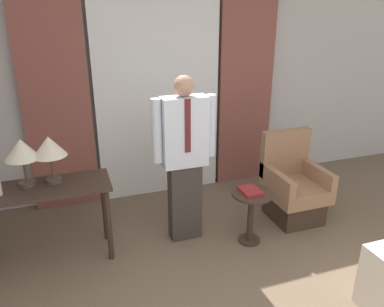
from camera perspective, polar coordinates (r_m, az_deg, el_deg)
name	(u,v)px	position (r m, az deg, el deg)	size (l,w,h in m)	color
wall_back	(156,88)	(4.74, -5.55, 9.88)	(10.00, 0.06, 2.70)	beige
curtain_sheer_center	(158,95)	(4.63, -5.13, 8.86)	(1.53, 0.06, 2.58)	white
curtain_drape_left	(56,102)	(4.50, -19.96, 7.32)	(0.75, 0.06, 2.58)	brown
curtain_drape_right	(246,89)	(5.04, 8.18, 9.75)	(0.75, 0.06, 2.58)	brown
desk	(43,200)	(3.69, -21.75, -6.58)	(1.22, 0.49, 0.78)	#38281E
table_lamp_left	(22,151)	(3.59, -24.52, 0.36)	(0.30, 0.30, 0.44)	#4C4238
table_lamp_right	(49,148)	(3.57, -20.91, 0.79)	(0.30, 0.30, 0.44)	#4C4238
person	(185,155)	(3.68, -1.15, -0.21)	(0.64, 0.21, 1.71)	#38332D
armchair	(293,189)	(4.44, 15.13, -5.27)	(0.60, 0.64, 0.99)	#38281E
side_table	(251,209)	(3.87, 8.99, -8.32)	(0.41, 0.41, 0.57)	#38281E
book	(250,191)	(3.79, 8.90, -5.64)	(0.19, 0.24, 0.03)	maroon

